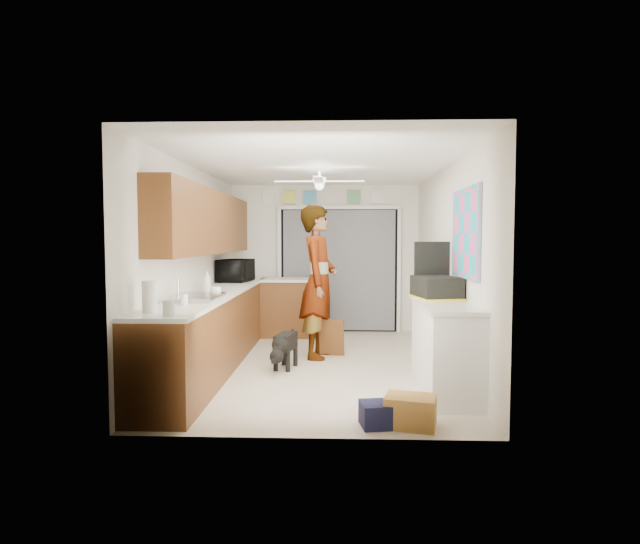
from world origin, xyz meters
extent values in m
plane|color=beige|center=(0.00, 0.00, 0.00)|extent=(5.00, 5.00, 0.00)
plane|color=white|center=(0.00, 0.00, 2.50)|extent=(5.00, 5.00, 0.00)
plane|color=silver|center=(0.00, 2.50, 1.25)|extent=(3.20, 0.00, 3.20)
plane|color=silver|center=(0.00, -2.50, 1.25)|extent=(3.20, 0.00, 3.20)
plane|color=silver|center=(-1.60, 0.00, 1.25)|extent=(0.00, 5.00, 5.00)
plane|color=silver|center=(1.60, 0.00, 1.25)|extent=(0.00, 5.00, 5.00)
cube|color=brown|center=(-1.30, 0.00, 0.45)|extent=(0.60, 4.80, 0.90)
cube|color=white|center=(-1.29, 0.00, 0.92)|extent=(0.62, 4.80, 0.04)
cube|color=brown|center=(-1.44, 0.20, 1.80)|extent=(0.32, 4.00, 0.80)
cube|color=silver|center=(-1.29, -1.00, 0.95)|extent=(0.50, 0.76, 0.06)
cylinder|color=silver|center=(-1.48, -1.00, 1.05)|extent=(0.03, 0.03, 0.22)
cube|color=brown|center=(-0.50, 2.00, 0.45)|extent=(1.00, 0.60, 0.90)
cube|color=white|center=(-0.50, 2.00, 0.92)|extent=(1.04, 0.64, 0.04)
cube|color=black|center=(0.25, 2.47, 1.05)|extent=(2.00, 0.06, 2.10)
cube|color=gray|center=(0.25, 2.43, 1.05)|extent=(1.90, 0.03, 2.05)
cube|color=white|center=(-0.77, 2.44, 1.05)|extent=(0.06, 0.04, 2.10)
cube|color=white|center=(1.27, 2.44, 1.05)|extent=(0.06, 0.04, 2.10)
cube|color=white|center=(0.25, 2.44, 2.12)|extent=(2.10, 0.04, 0.06)
cube|color=#CFD848|center=(-0.60, 2.47, 2.30)|extent=(0.22, 0.02, 0.22)
cube|color=#4B96CA|center=(-0.25, 2.47, 2.30)|extent=(0.22, 0.02, 0.22)
cube|color=#5DA36C|center=(0.50, 2.47, 2.30)|extent=(0.22, 0.02, 0.22)
cube|color=white|center=(0.90, 2.47, 2.30)|extent=(0.22, 0.02, 0.22)
cube|color=silver|center=(-0.95, 2.47, 2.30)|extent=(0.22, 0.02, 0.26)
cube|color=white|center=(1.35, -1.20, 0.45)|extent=(0.50, 1.40, 0.90)
cube|color=white|center=(1.34, -1.20, 0.92)|extent=(0.54, 1.44, 0.04)
cube|color=#E4549E|center=(1.58, -1.00, 1.65)|extent=(0.03, 1.15, 0.95)
cube|color=white|center=(0.00, 0.20, 2.32)|extent=(1.14, 1.14, 0.24)
imported|color=black|center=(-1.32, 1.36, 1.11)|extent=(0.50, 0.67, 0.34)
imported|color=silver|center=(-1.40, -0.06, 1.07)|extent=(0.12, 0.12, 0.26)
imported|color=white|center=(-1.17, -0.55, 0.99)|extent=(0.16, 0.16, 0.09)
cylinder|color=silver|center=(-1.18, -2.25, 1.01)|extent=(0.13, 0.13, 0.14)
cylinder|color=silver|center=(-1.27, -1.50, 0.99)|extent=(0.08, 0.08, 0.11)
cylinder|color=white|center=(-1.42, -2.03, 1.08)|extent=(0.16, 0.16, 0.28)
cube|color=black|center=(1.32, -0.80, 1.06)|extent=(0.52, 0.63, 0.24)
cube|color=yellow|center=(1.32, -0.80, 0.95)|extent=(0.54, 0.65, 0.02)
cube|color=black|center=(1.32, -0.51, 1.31)|extent=(0.42, 0.11, 0.50)
cube|color=#B8883A|center=(0.86, -2.20, 0.13)|extent=(0.48, 0.41, 0.26)
cube|color=#141533|center=(0.61, -2.20, 0.10)|extent=(0.37, 0.33, 0.20)
cube|color=brown|center=(0.15, 0.50, 0.26)|extent=(0.36, 0.18, 0.50)
imported|color=white|center=(-0.02, 0.44, 1.02)|extent=(0.59, 0.81, 2.03)
cube|color=black|center=(-0.40, -0.21, 0.24)|extent=(0.39, 0.66, 0.48)
camera|label=1|loc=(0.26, -6.67, 1.60)|focal=30.00mm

